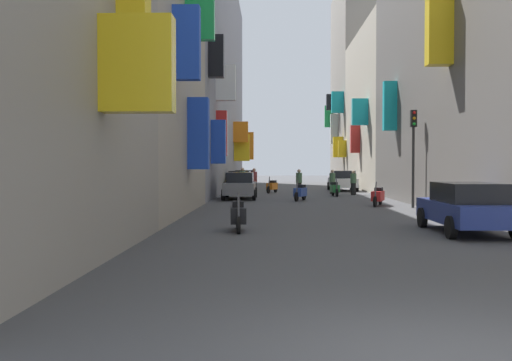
# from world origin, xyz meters

# --- Properties ---
(ground_plane) EXTENTS (140.00, 140.00, 0.00)m
(ground_plane) POSITION_xyz_m (0.00, 30.00, 0.00)
(ground_plane) COLOR #424244
(building_left_mid_b) EXTENTS (7.16, 11.10, 17.33)m
(building_left_mid_b) POSITION_xyz_m (-7.99, 28.46, 8.65)
(building_left_mid_b) COLOR gray
(building_left_mid_b) RESTS_ON ground
(building_left_mid_c) EXTENTS (7.39, 25.99, 18.53)m
(building_left_mid_c) POSITION_xyz_m (-7.99, 47.01, 9.25)
(building_left_mid_c) COLOR gray
(building_left_mid_c) RESTS_ON ground
(building_right_mid_b) EXTENTS (6.92, 22.84, 13.14)m
(building_right_mid_b) POSITION_xyz_m (7.99, 20.50, 6.57)
(building_right_mid_b) COLOR slate
(building_right_mid_b) RESTS_ON ground
(building_right_mid_c) EXTENTS (7.10, 15.24, 12.25)m
(building_right_mid_c) POSITION_xyz_m (7.99, 39.54, 6.12)
(building_right_mid_c) COLOR #BCB29E
(building_right_mid_c) RESTS_ON ground
(building_right_far) EXTENTS (7.18, 12.84, 19.97)m
(building_right_far) POSITION_xyz_m (7.99, 53.57, 9.97)
(building_right_far) COLOR gray
(building_right_far) RESTS_ON ground
(parked_car_yellow) EXTENTS (1.86, 4.41, 1.48)m
(parked_car_yellow) POSITION_xyz_m (-4.02, 36.17, 0.78)
(parked_car_yellow) COLOR gold
(parked_car_yellow) RESTS_ON ground
(parked_car_blue) EXTENTS (1.84, 4.24, 1.41)m
(parked_car_blue) POSITION_xyz_m (3.69, 10.82, 0.74)
(parked_car_blue) COLOR navy
(parked_car_blue) RESTS_ON ground
(parked_car_white) EXTENTS (1.92, 4.37, 1.49)m
(parked_car_white) POSITION_xyz_m (3.56, 37.39, 0.78)
(parked_car_white) COLOR white
(parked_car_white) RESTS_ON ground
(parked_car_grey) EXTENTS (1.84, 4.28, 1.49)m
(parked_car_grey) POSITION_xyz_m (-3.50, 26.94, 0.78)
(parked_car_grey) COLOR slate
(parked_car_grey) RESTS_ON ground
(parked_car_silver) EXTENTS (2.01, 4.01, 1.47)m
(parked_car_silver) POSITION_xyz_m (-4.05, 45.11, 0.78)
(parked_car_silver) COLOR #B7B7BC
(parked_car_silver) RESTS_ON ground
(scooter_red) EXTENTS (0.81, 1.83, 1.13)m
(scooter_red) POSITION_xyz_m (3.23, 21.52, 0.46)
(scooter_red) COLOR red
(scooter_red) RESTS_ON ground
(scooter_black) EXTENTS (0.52, 1.89, 1.13)m
(scooter_black) POSITION_xyz_m (-2.71, 11.18, 0.46)
(scooter_black) COLOR black
(scooter_black) RESTS_ON ground
(scooter_orange) EXTENTS (0.80, 1.80, 1.13)m
(scooter_orange) POSITION_xyz_m (-1.68, 33.95, 0.46)
(scooter_orange) COLOR orange
(scooter_orange) RESTS_ON ground
(scooter_blue) EXTENTS (0.78, 1.72, 1.13)m
(scooter_blue) POSITION_xyz_m (-0.19, 25.36, 0.46)
(scooter_blue) COLOR #2D4CAD
(scooter_blue) RESTS_ON ground
(scooter_green) EXTENTS (0.52, 1.78, 1.13)m
(scooter_green) POSITION_xyz_m (2.17, 30.02, 0.46)
(scooter_green) COLOR #287F3D
(scooter_green) RESTS_ON ground
(pedestrian_crossing) EXTENTS (0.50, 0.50, 1.74)m
(pedestrian_crossing) POSITION_xyz_m (-3.63, 32.37, 0.87)
(pedestrian_crossing) COLOR black
(pedestrian_crossing) RESTS_ON ground
(pedestrian_near_left) EXTENTS (0.45, 0.45, 1.64)m
(pedestrian_near_left) POSITION_xyz_m (-0.00, 30.61, 0.82)
(pedestrian_near_left) COLOR black
(pedestrian_near_left) RESTS_ON ground
(pedestrian_near_right) EXTENTS (0.53, 0.53, 1.57)m
(pedestrian_near_right) POSITION_xyz_m (3.48, 31.20, 0.78)
(pedestrian_near_right) COLOR black
(pedestrian_near_right) RESTS_ON ground
(pedestrian_mid_street) EXTENTS (0.49, 0.49, 1.59)m
(pedestrian_mid_street) POSITION_xyz_m (2.31, 32.71, 0.79)
(pedestrian_mid_street) COLOR #303030
(pedestrian_mid_street) RESTS_ON ground
(pedestrian_far_away) EXTENTS (0.54, 0.54, 1.71)m
(pedestrian_far_away) POSITION_xyz_m (-2.82, 31.15, 0.85)
(pedestrian_far_away) COLOR #323232
(pedestrian_far_away) RESTS_ON ground
(traffic_light_near_corner) EXTENTS (0.26, 0.34, 4.35)m
(traffic_light_near_corner) POSITION_xyz_m (4.58, 20.40, 2.96)
(traffic_light_near_corner) COLOR #2D2D2D
(traffic_light_near_corner) RESTS_ON ground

